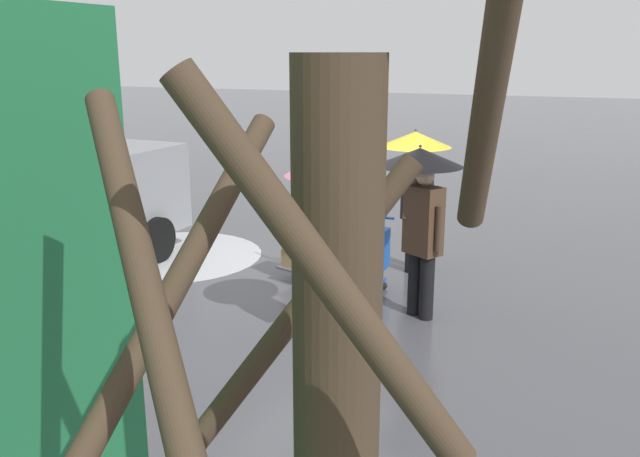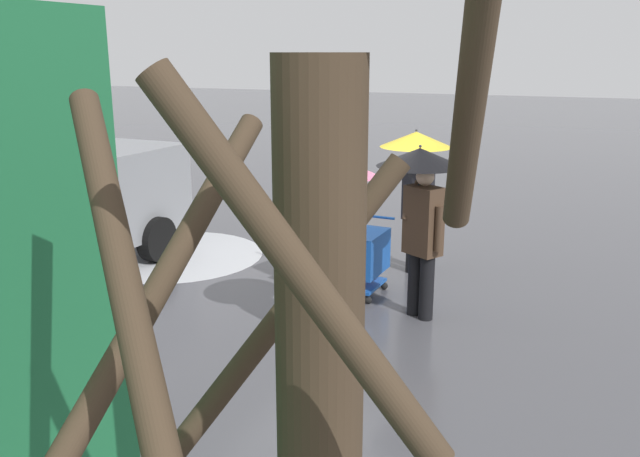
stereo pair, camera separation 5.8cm
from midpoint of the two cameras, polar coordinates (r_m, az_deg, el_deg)
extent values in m
plane|color=#4C4C51|center=(9.20, 0.12, -5.53)|extent=(90.00, 90.00, 0.00)
cylinder|color=silver|center=(10.69, 1.25, -2.57)|extent=(1.36, 1.36, 0.01)
cylinder|color=silver|center=(11.13, -12.18, -2.21)|extent=(2.86, 2.86, 0.01)
cube|color=gray|center=(10.14, -23.91, 1.35)|extent=(2.11, 5.25, 1.40)
cylinder|color=black|center=(10.77, -13.66, -0.89)|extent=(0.26, 0.73, 0.72)
cylinder|color=black|center=(12.06, -21.00, 0.21)|extent=(0.26, 0.73, 0.72)
cube|color=#1951B2|center=(8.99, 3.88, -2.03)|extent=(0.55, 0.78, 0.56)
cube|color=#1951B2|center=(9.14, 3.83, -4.79)|extent=(0.50, 0.70, 0.04)
cylinder|color=#1951B2|center=(9.27, 4.89, 1.03)|extent=(0.58, 0.06, 0.04)
sphere|color=black|center=(8.83, 4.34, -6.13)|extent=(0.10, 0.10, 0.10)
sphere|color=black|center=(8.98, 1.86, -5.73)|extent=(0.10, 0.10, 0.10)
sphere|color=black|center=(9.37, 5.70, -4.91)|extent=(0.10, 0.10, 0.10)
sphere|color=black|center=(9.51, 3.34, -4.56)|extent=(0.10, 0.10, 0.10)
cylinder|color=#E0668E|center=(8.90, 3.18, -1.52)|extent=(0.08, 0.29, 0.69)
cube|color=#515156|center=(9.65, -1.34, -3.21)|extent=(0.63, 0.71, 0.03)
cylinder|color=#515156|center=(9.57, 0.82, 0.08)|extent=(0.04, 0.04, 1.10)
cylinder|color=#515156|center=(9.85, -1.16, 0.50)|extent=(0.04, 0.04, 1.10)
cylinder|color=black|center=(9.75, 0.90, -3.72)|extent=(0.11, 0.21, 0.20)
cylinder|color=black|center=(10.05, -1.22, -3.15)|extent=(0.11, 0.21, 0.20)
cube|color=#A37F51|center=(9.61, -1.34, -2.44)|extent=(0.55, 0.52, 0.24)
cube|color=#A37F51|center=(9.52, -1.35, -0.66)|extent=(0.47, 0.50, 0.38)
cylinder|color=black|center=(8.31, 9.32, -5.02)|extent=(0.18, 0.18, 0.82)
cylinder|color=black|center=(8.44, 8.34, -4.66)|extent=(0.18, 0.18, 0.82)
cube|color=#473323|center=(8.13, 9.05, 0.67)|extent=(0.52, 0.46, 0.84)
sphere|color=beige|center=(8.02, 9.21, 4.41)|extent=(0.22, 0.22, 0.22)
cylinder|color=#473323|center=(7.97, 10.38, -0.04)|extent=(0.10, 0.10, 0.55)
cylinder|color=#473323|center=(8.19, 8.11, 2.39)|extent=(0.24, 0.31, 0.50)
cylinder|color=#333338|center=(8.12, 8.65, 3.41)|extent=(0.02, 0.02, 0.86)
cone|color=black|center=(8.05, 8.76, 6.06)|extent=(1.04, 1.04, 0.22)
sphere|color=#333338|center=(8.03, 8.80, 6.98)|extent=(0.04, 0.04, 0.04)
cylinder|color=black|center=(7.60, 0.43, -6.73)|extent=(0.18, 0.18, 0.82)
cylinder|color=black|center=(7.77, 1.08, -6.24)|extent=(0.18, 0.18, 0.82)
cube|color=#282D47|center=(7.43, 0.78, -0.51)|extent=(0.30, 0.45, 0.84)
sphere|color=#8C6647|center=(7.30, 0.80, 3.58)|extent=(0.22, 0.22, 0.22)
cylinder|color=#282D47|center=(7.21, -0.11, -1.38)|extent=(0.10, 0.10, 0.55)
cylinder|color=#282D47|center=(7.54, 1.24, 1.45)|extent=(0.31, 0.12, 0.50)
cylinder|color=#333338|center=(7.42, 1.12, 2.50)|extent=(0.02, 0.02, 0.86)
cone|color=#E0668E|center=(7.35, 1.14, 5.40)|extent=(1.04, 1.04, 0.22)
sphere|color=#333338|center=(7.33, 1.14, 6.40)|extent=(0.04, 0.04, 0.04)
cube|color=brown|center=(7.33, 2.19, -0.39)|extent=(0.18, 0.31, 0.44)
cylinder|color=black|center=(10.20, 8.73, -1.23)|extent=(0.18, 0.18, 0.82)
cylinder|color=black|center=(10.04, 8.07, -1.46)|extent=(0.18, 0.18, 0.82)
cube|color=black|center=(9.92, 8.58, 3.26)|extent=(0.42, 0.51, 0.84)
sphere|color=tan|center=(9.83, 8.70, 6.35)|extent=(0.22, 0.22, 0.22)
cylinder|color=black|center=(10.14, 9.42, 3.19)|extent=(0.10, 0.10, 0.55)
cylinder|color=black|center=(9.72, 8.11, 4.36)|extent=(0.32, 0.20, 0.50)
cylinder|color=#333338|center=(9.77, 8.33, 5.36)|extent=(0.02, 0.02, 0.86)
cone|color=yellow|center=(9.72, 8.41, 7.57)|extent=(1.04, 1.04, 0.22)
sphere|color=#333338|center=(9.70, 8.44, 8.33)|extent=(0.04, 0.04, 0.04)
cylinder|color=#423323|center=(1.59, -15.11, -5.95)|extent=(0.83, 0.74, 0.91)
cylinder|color=#423323|center=(1.65, 14.44, 15.44)|extent=(0.30, 0.80, 1.08)
cylinder|color=#423323|center=(2.01, -12.13, -3.68)|extent=(0.12, 1.05, 0.85)
cylinder|color=#423323|center=(2.21, -2.61, -7.44)|extent=(0.72, 0.65, 1.04)
cylinder|color=#423323|center=(1.42, -0.26, -4.10)|extent=(0.67, 0.27, 0.90)
camera|label=1|loc=(0.03, -89.80, 0.05)|focal=37.35mm
camera|label=2|loc=(0.03, 90.20, -0.05)|focal=37.35mm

